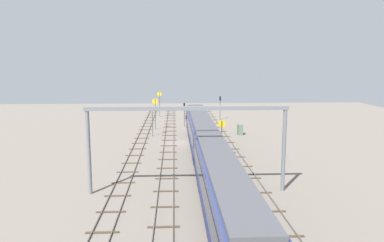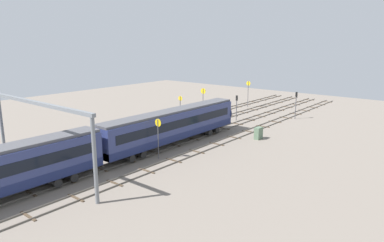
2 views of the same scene
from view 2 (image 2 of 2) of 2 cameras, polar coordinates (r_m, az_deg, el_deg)
name	(u,v)px [view 2 (image 2 of 2)]	position (r m, az deg, el deg)	size (l,w,h in m)	color
ground_plane	(181,136)	(52.96, -1.80, -2.48)	(109.01, 109.01, 0.00)	slate
track_near_foreground	(217,144)	(49.04, 4.01, -3.70)	(93.01, 2.40, 0.16)	#59544C
track_with_train	(192,138)	(51.58, 0.04, -2.82)	(93.01, 2.40, 0.16)	#59544C
track_middle	(170,133)	(54.36, -3.54, -2.03)	(93.01, 2.40, 0.16)	#59544C
track_second_far	(150,129)	(57.34, -6.76, -1.30)	(93.01, 2.40, 0.16)	#59544C
train	(102,146)	(40.34, -14.39, -3.92)	(50.40, 3.24, 4.80)	navy
overhead_gantry	(39,121)	(38.55, -23.51, 0.06)	(0.40, 18.75, 8.15)	slate
speed_sign_near_foreground	(203,99)	(63.92, 1.80, 3.62)	(0.14, 1.03, 5.65)	#4C4C51
speed_sign_mid_trackside	(158,133)	(42.44, -5.50, -1.90)	(0.14, 0.95, 4.95)	#4C4C51
speed_sign_far_trackside	(180,107)	(59.49, -1.91, 2.32)	(0.14, 0.80, 4.95)	#4C4C51
speed_sign_distant_end	(248,90)	(76.75, 9.07, 4.94)	(0.14, 0.96, 5.56)	#4C4C51
signal_light_trackside_approach	(237,104)	(63.45, 7.24, 2.73)	(0.31, 0.32, 4.50)	#4C4C51
signal_light_trackside_departure	(296,101)	(66.73, 16.48, 3.05)	(0.31, 0.32, 4.98)	#4C4C51
relay_cabinet	(258,133)	(52.20, 10.70, -1.95)	(1.35, 0.78, 1.75)	#597259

